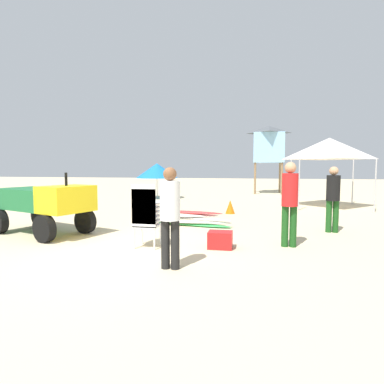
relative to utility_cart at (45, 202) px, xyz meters
name	(u,v)px	position (x,y,z in m)	size (l,w,h in m)	color
ground	(120,251)	(2.44, -1.14, -0.78)	(80.00, 80.00, 0.00)	beige
utility_cart	(45,202)	(0.00, 0.00, 0.00)	(2.80, 2.01, 1.50)	#1E6B38
stacked_plastic_chairs	(146,211)	(2.84, -0.79, -0.04)	(0.48, 0.48, 1.29)	white
surfboard_pile	(189,219)	(3.18, 1.77, -0.60)	(2.47, 0.87, 0.40)	green
lifeguard_near_left	(170,211)	(3.65, -1.95, 0.14)	(0.32, 0.32, 1.62)	black
lifeguard_near_center	(333,195)	(6.88, 1.55, 0.15)	(0.32, 0.32, 1.64)	#194C19
lifeguard_near_right	(290,198)	(5.67, -0.13, 0.21)	(0.32, 0.32, 1.73)	#194C19
popup_canopy	(329,149)	(7.92, 6.86, 1.58)	(2.66, 2.66, 2.80)	#B2B2B7
lifeguard_tower	(268,144)	(5.81, 13.33, 2.25)	(1.98, 1.98, 4.15)	olive
beach_umbrella_left	(157,171)	(0.01, 8.95, 0.66)	(2.17, 2.17, 1.82)	beige
traffic_cone_near	(230,207)	(4.16, 4.24, -0.55)	(0.34, 0.34, 0.48)	orange
traffic_cone_far	(81,205)	(-1.02, 3.33, -0.50)	(0.40, 0.40, 0.57)	orange
cooler_box	(220,240)	(4.30, -0.52, -0.62)	(0.48, 0.37, 0.34)	red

